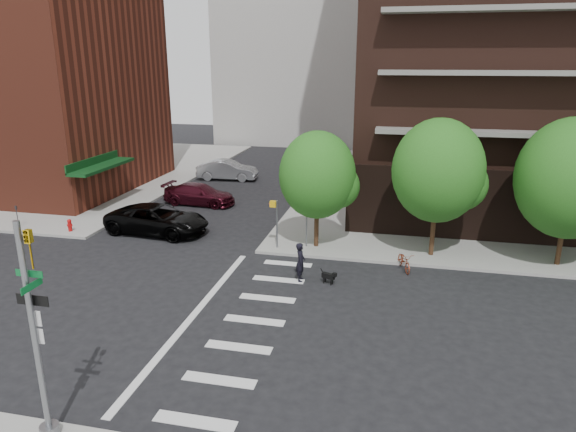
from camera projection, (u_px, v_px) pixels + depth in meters
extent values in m
plane|color=black|center=(183.00, 313.00, 20.66)|extent=(120.00, 120.00, 0.00)
cube|color=gray|center=(567.00, 196.00, 38.30)|extent=(39.00, 33.00, 0.15)
cube|color=gray|center=(41.00, 169.00, 47.70)|extent=(31.00, 33.00, 0.15)
cube|color=silver|center=(195.00, 421.00, 14.43)|extent=(2.40, 0.50, 0.01)
cube|color=silver|center=(219.00, 380.00, 16.29)|extent=(2.40, 0.50, 0.01)
cube|color=silver|center=(239.00, 347.00, 18.16)|extent=(2.40, 0.50, 0.01)
cube|color=silver|center=(255.00, 320.00, 20.03)|extent=(2.40, 0.50, 0.01)
cube|color=silver|center=(268.00, 298.00, 21.90)|extent=(2.40, 0.50, 0.01)
cube|color=silver|center=(279.00, 280.00, 23.76)|extent=(2.40, 0.50, 0.01)
cube|color=silver|center=(288.00, 264.00, 25.63)|extent=(2.40, 0.50, 0.01)
cube|color=silver|center=(195.00, 314.00, 20.55)|extent=(0.30, 13.00, 0.01)
cube|color=black|center=(534.00, 166.00, 38.69)|extent=(25.50, 25.50, 4.00)
cube|color=maroon|center=(3.00, 55.00, 39.11)|extent=(20.00, 15.00, 20.00)
cube|color=#0C3814|center=(102.00, 166.00, 34.30)|extent=(1.40, 6.00, 0.20)
cylinder|color=#301E11|center=(316.00, 225.00, 27.38)|extent=(0.24, 0.24, 2.30)
sphere|color=#235B19|center=(317.00, 175.00, 26.58)|extent=(4.00, 4.00, 4.00)
cylinder|color=#301E11|center=(433.00, 231.00, 26.08)|extent=(0.24, 0.24, 2.60)
sphere|color=#235B19|center=(438.00, 171.00, 25.18)|extent=(4.50, 4.50, 4.50)
cylinder|color=#301E11|center=(560.00, 242.00, 24.87)|extent=(0.24, 0.24, 2.30)
sphere|color=#235B19|center=(571.00, 179.00, 23.96)|extent=(5.00, 5.00, 5.00)
cylinder|color=slate|center=(34.00, 335.00, 12.84)|extent=(0.16, 0.16, 6.00)
cylinder|color=slate|center=(50.00, 430.00, 13.67)|extent=(0.50, 0.50, 0.30)
imported|color=gold|center=(30.00, 250.00, 12.12)|extent=(0.16, 0.20, 1.00)
cube|color=#0A5926|center=(29.00, 274.00, 12.52)|extent=(0.75, 0.02, 0.18)
cube|color=#0A5926|center=(32.00, 286.00, 12.42)|extent=(0.02, 0.75, 0.18)
cube|color=black|center=(32.00, 300.00, 12.69)|extent=(0.90, 0.02, 0.28)
cube|color=silver|center=(35.00, 318.00, 12.84)|extent=(0.32, 0.02, 0.42)
cube|color=silver|center=(38.00, 336.00, 12.98)|extent=(0.32, 0.02, 0.42)
cylinder|color=slate|center=(277.00, 224.00, 27.10)|extent=(0.10, 0.10, 2.60)
cube|color=gold|center=(273.00, 204.00, 26.82)|extent=(0.32, 0.25, 0.32)
cylinder|color=slate|center=(307.00, 227.00, 27.31)|extent=(0.08, 0.08, 2.20)
cube|color=gold|center=(306.00, 211.00, 26.91)|extent=(0.64, 0.02, 0.64)
cylinder|color=#A50C0C|center=(70.00, 226.00, 30.00)|extent=(0.22, 0.22, 0.60)
sphere|color=#A50C0C|center=(69.00, 221.00, 29.91)|extent=(0.24, 0.24, 0.24)
cylinder|color=black|center=(18.00, 218.00, 30.66)|extent=(0.05, 0.05, 1.10)
cube|color=black|center=(16.00, 208.00, 30.47)|extent=(0.10, 0.08, 0.22)
imported|color=black|center=(157.00, 219.00, 29.97)|extent=(3.34, 6.27, 1.68)
imported|color=#3E0D18|center=(199.00, 194.00, 36.01)|extent=(2.43, 5.22, 1.48)
imported|color=#9EA0A5|center=(227.00, 170.00, 43.52)|extent=(2.16, 5.20, 1.67)
imported|color=#9B422B|center=(404.00, 261.00, 24.79)|extent=(1.11, 1.85, 0.92)
imported|color=black|center=(300.00, 262.00, 23.41)|extent=(0.73, 0.54, 1.84)
cube|color=black|center=(328.00, 276.00, 23.23)|extent=(0.63, 0.42, 0.24)
cube|color=black|center=(335.00, 275.00, 23.00)|extent=(0.22, 0.20, 0.17)
cylinder|color=black|center=(332.00, 281.00, 23.32)|extent=(0.06, 0.06, 0.26)
cylinder|color=black|center=(324.00, 281.00, 23.29)|extent=(0.06, 0.06, 0.26)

